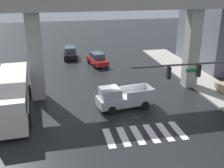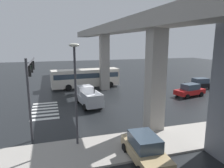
% 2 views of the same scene
% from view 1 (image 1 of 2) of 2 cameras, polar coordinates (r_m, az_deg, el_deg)
% --- Properties ---
extents(ground_plane, '(120.00, 120.00, 0.00)m').
position_cam_1_polar(ground_plane, '(25.97, 2.98, -4.35)').
color(ground_plane, black).
extents(crosswalk_stripes, '(6.05, 2.80, 0.01)m').
position_cam_1_polar(crosswalk_stripes, '(21.42, 6.73, -10.23)').
color(crosswalk_stripes, silver).
rests_on(crosswalk_stripes, ground).
extents(elevated_overpass, '(57.65, 2.42, 9.57)m').
position_cam_1_polar(elevated_overpass, '(27.08, 1.36, 14.94)').
color(elevated_overpass, '#9E9991').
rests_on(elevated_overpass, ground).
extents(sidewalk_east, '(4.00, 36.00, 0.15)m').
position_cam_1_polar(sidewalk_east, '(31.56, 20.06, -0.86)').
color(sidewalk_east, '#9E9991').
rests_on(sidewalk_east, ground).
extents(pickup_truck, '(5.30, 2.58, 2.08)m').
position_cam_1_polar(pickup_truck, '(24.96, 2.08, -2.92)').
color(pickup_truck, '#A8AAAF').
rests_on(pickup_truck, ground).
extents(city_bus, '(3.28, 10.94, 2.99)m').
position_cam_1_polar(city_bus, '(25.64, -19.88, -1.76)').
color(city_bus, beige).
rests_on(city_bus, ground).
extents(sedan_red, '(2.55, 4.56, 1.72)m').
position_cam_1_polar(sedan_red, '(38.08, -3.06, 5.17)').
color(sedan_red, red).
rests_on(sedan_red, ground).
extents(sedan_black, '(2.08, 4.36, 1.72)m').
position_cam_1_polar(sedan_black, '(41.98, -8.63, 6.42)').
color(sedan_black, black).
rests_on(sedan_black, ground).
extents(traffic_signal_mast, '(8.69, 0.32, 6.20)m').
position_cam_1_polar(traffic_signal_mast, '(20.74, 20.06, 1.42)').
color(traffic_signal_mast, '#38383D').
rests_on(traffic_signal_mast, ground).
extents(fire_hydrant, '(0.24, 0.24, 0.85)m').
position_cam_1_polar(fire_hydrant, '(31.70, 16.47, 0.34)').
color(fire_hydrant, red).
rests_on(fire_hydrant, ground).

